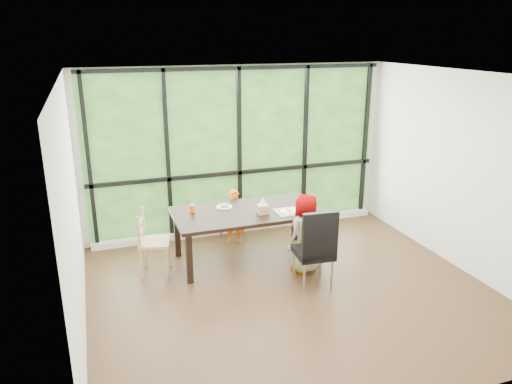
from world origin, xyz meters
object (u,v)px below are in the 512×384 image
Objects in this scene: chair_interior_leather at (314,247)px; chair_window_leather at (228,201)px; plate_far at (224,207)px; tissue_box at (263,209)px; child_older at (304,234)px; child_toddler at (234,216)px; chair_end_beech at (155,242)px; dining_table at (247,235)px; orange_cup at (192,209)px; plate_near at (289,211)px; green_cup at (312,206)px.

chair_window_leather is at bearing -71.14° from chair_interior_leather.
plate_far is 1.61× the size of tissue_box.
child_older is at bearing -44.60° from tissue_box.
child_toddler is 0.59m from plate_far.
chair_end_beech reaches higher than tissue_box.
chair_end_beech is at bearing 179.69° from dining_table.
chair_interior_leather is 7.47× the size of tissue_box.
orange_cup is at bearing -57.96° from chair_end_beech.
child_toddler is at bearing 31.47° from orange_cup.
chair_window_leather reaches higher than plate_near.
child_older is at bearing -74.39° from chair_window_leather.
child_older is at bearing -43.53° from plate_far.
plate_near is (0.54, -0.24, 0.38)m from dining_table.
dining_table is 1.10m from chair_window_leather.
dining_table is 1.02m from green_cup.
green_cup is at bearing -9.02° from tissue_box.
child_older is 0.43m from plate_near.
plate_near is at bearing -37.12° from child_toddler.
child_toddler is (-0.57, 1.66, -0.11)m from chair_interior_leather.
child_toddler is at bearing -49.68° from chair_end_beech.
child_older is 9.58× the size of green_cup.
orange_cup is at bearing -173.91° from plate_far.
dining_table is at bearing 135.89° from tissue_box.
plate_far is at bearing 149.80° from plate_near.
plate_far is 0.61m from tissue_box.
plate_far is at bearing -102.47° from child_toddler.
dining_table is 18.63× the size of orange_cup.
chair_interior_leather reaches higher than tissue_box.
child_toddler reaches higher than plate_far.
dining_table is 1.87× the size of child_older.
green_cup is (0.86, -1.37, 0.27)m from chair_window_leather.
green_cup is at bearing -24.34° from plate_far.
green_cup is at bearing -16.10° from orange_cup.
green_cup is at bearing -25.28° from child_toddler.
chair_end_beech is (-1.34, -1.08, -0.09)m from chair_window_leather.
child_toddler is 0.78× the size of child_older.
chair_end_beech is at bearing 172.49° from green_cup.
plate_near is 0.34m from green_cup.
dining_table is 1.32m from chair_end_beech.
chair_interior_leather is (0.55, -2.10, 0.00)m from chair_window_leather.
chair_window_leather is 1.22m from orange_cup.
green_cup is (0.31, 0.73, 0.27)m from chair_interior_leather.
child_older reaches higher than dining_table.
chair_window_leather is 1.30m from tissue_box.
dining_table is 0.88m from child_older.
dining_table is at bearing -75.83° from chair_end_beech.
child_older is 4.78× the size of plate_far.
plate_near is at bearing -10.03° from tissue_box.
chair_end_beech is 2.25m from green_cup.
orange_cup is 0.96× the size of green_cup.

